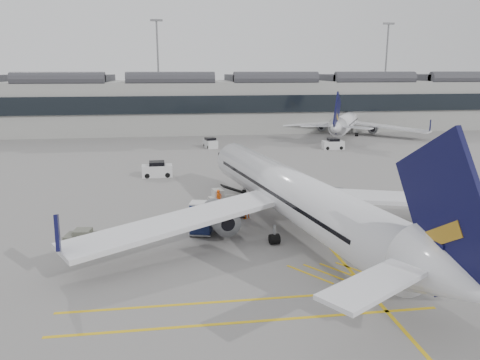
{
  "coord_description": "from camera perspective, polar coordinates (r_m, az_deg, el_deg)",
  "views": [
    {
      "loc": [
        -1.89,
        -35.53,
        13.64
      ],
      "look_at": [
        3.89,
        4.55,
        4.0
      ],
      "focal_mm": 35.0,
      "sensor_mm": 36.0,
      "label": 1
    }
  ],
  "objects": [
    {
      "name": "ground",
      "position": [
        38.1,
        -4.85,
        -7.64
      ],
      "size": [
        220.0,
        220.0,
        0.0
      ],
      "primitive_type": "plane",
      "color": "gray",
      "rests_on": "ground"
    },
    {
      "name": "terminal",
      "position": [
        107.73,
        -7.27,
        9.29
      ],
      "size": [
        200.0,
        20.45,
        12.4
      ],
      "color": "#9E9E99",
      "rests_on": "ground"
    },
    {
      "name": "light_masts",
      "position": [
        121.53,
        -8.34,
        13.65
      ],
      "size": [
        113.0,
        0.6,
        25.45
      ],
      "color": "slate",
      "rests_on": "ground"
    },
    {
      "name": "apron_markings",
      "position": [
        48.99,
        6.19,
        -2.85
      ],
      "size": [
        0.25,
        60.0,
        0.01
      ],
      "primitive_type": "cube",
      "color": "gold",
      "rests_on": "ground"
    },
    {
      "name": "airliner_main",
      "position": [
        39.5,
        6.72,
        -1.94
      ],
      "size": [
        37.54,
        41.37,
        11.09
      ],
      "rotation": [
        0.0,
        0.0,
        0.19
      ],
      "color": "silver",
      "rests_on": "ground"
    },
    {
      "name": "airliner_far",
      "position": [
        102.15,
        12.93,
        6.99
      ],
      "size": [
        30.08,
        33.18,
        9.73
      ],
      "rotation": [
        0.0,
        0.0,
        -0.5
      ],
      "color": "silver",
      "rests_on": "ground"
    },
    {
      "name": "belt_loader",
      "position": [
        48.57,
        -1.51,
        -2.2
      ],
      "size": [
        5.09,
        2.44,
        2.01
      ],
      "rotation": [
        0.0,
        0.0,
        0.22
      ],
      "color": "beige",
      "rests_on": "ground"
    },
    {
      "name": "baggage_cart_a",
      "position": [
        44.08,
        -0.52,
        -3.39
      ],
      "size": [
        1.89,
        1.69,
        1.7
      ],
      "rotation": [
        0.0,
        0.0,
        0.25
      ],
      "color": "gray",
      "rests_on": "ground"
    },
    {
      "name": "baggage_cart_b",
      "position": [
        40.21,
        -5.06,
        -5.21
      ],
      "size": [
        1.7,
        1.48,
        1.58
      ],
      "rotation": [
        0.0,
        0.0,
        -0.17
      ],
      "color": "gray",
      "rests_on": "ground"
    },
    {
      "name": "baggage_cart_c",
      "position": [
        39.45,
        -4.76,
        -5.26
      ],
      "size": [
        2.19,
        1.96,
        1.96
      ],
      "rotation": [
        0.0,
        0.0,
        -0.26
      ],
      "color": "gray",
      "rests_on": "ground"
    },
    {
      "name": "baggage_cart_d",
      "position": [
        42.58,
        -4.91,
        -3.88
      ],
      "size": [
        2.15,
        1.92,
        1.93
      ],
      "rotation": [
        0.0,
        0.0,
        -0.25
      ],
      "color": "gray",
      "rests_on": "ground"
    },
    {
      "name": "ramp_agent_a",
      "position": [
        46.89,
        -2.6,
        -2.33
      ],
      "size": [
        0.83,
        0.77,
        1.89
      ],
      "primitive_type": "imported",
      "rotation": [
        0.0,
        0.0,
        0.63
      ],
      "color": "#FF590D",
      "rests_on": "ground"
    },
    {
      "name": "ramp_agent_b",
      "position": [
        43.63,
        0.65,
        -3.53
      ],
      "size": [
        1.15,
        1.09,
        1.88
      ],
      "primitive_type": "imported",
      "rotation": [
        0.0,
        0.0,
        3.72
      ],
      "color": "orange",
      "rests_on": "ground"
    },
    {
      "name": "pushback_tug",
      "position": [
        38.77,
        -18.57,
        -6.9
      ],
      "size": [
        2.82,
        1.94,
        1.48
      ],
      "rotation": [
        0.0,
        0.0,
        -0.13
      ],
      "color": "#535448",
      "rests_on": "ground"
    },
    {
      "name": "safety_cone_nose",
      "position": [
        60.68,
        1.74,
        0.62
      ],
      "size": [
        0.34,
        0.34,
        0.47
      ],
      "primitive_type": "cone",
      "color": "#F24C0A",
      "rests_on": "ground"
    },
    {
      "name": "safety_cone_engine",
      "position": [
        47.98,
        10.05,
        -3.04
      ],
      "size": [
        0.35,
        0.35,
        0.48
      ],
      "primitive_type": "cone",
      "color": "#F24C0A",
      "rests_on": "ground"
    },
    {
      "name": "service_van_left",
      "position": [
        61.61,
        -10.07,
        1.24
      ],
      "size": [
        3.95,
        2.1,
        1.99
      ],
      "rotation": [
        0.0,
        0.0,
        0.04
      ],
      "color": "silver",
      "rests_on": "ground"
    },
    {
      "name": "service_van_mid",
      "position": [
        83.36,
        -3.63,
        4.51
      ],
      "size": [
        2.48,
        3.82,
        1.81
      ],
      "rotation": [
        0.0,
        0.0,
        1.79
      ],
      "color": "silver",
      "rests_on": "ground"
    },
    {
      "name": "service_van_right",
      "position": [
        83.32,
        11.28,
        4.29
      ],
      "size": [
        3.7,
        1.92,
        1.88
      ],
      "rotation": [
        0.0,
        0.0,
        -0.02
      ],
      "color": "silver",
      "rests_on": "ground"
    }
  ]
}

